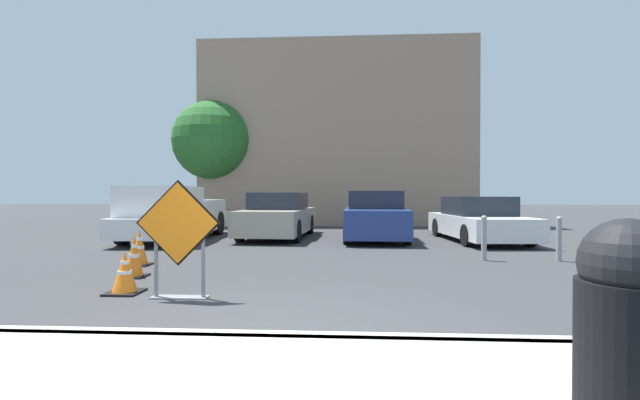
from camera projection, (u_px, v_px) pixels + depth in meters
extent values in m
plane|color=#333335|center=(321.00, 238.00, 13.82)|extent=(96.00, 96.00, 0.00)
cube|color=#999993|center=(228.00, 394.00, 2.82)|extent=(21.87, 2.03, 0.14)
cube|color=#999993|center=(259.00, 341.00, 3.83)|extent=(21.87, 0.20, 0.14)
cube|color=black|center=(178.00, 223.00, 5.67)|extent=(1.14, 0.02, 1.14)
cube|color=orange|center=(178.00, 223.00, 5.65)|extent=(1.07, 0.02, 1.07)
cube|color=slate|center=(180.00, 297.00, 5.73)|extent=(0.76, 0.20, 0.02)
cube|color=slate|center=(156.00, 260.00, 5.74)|extent=(0.04, 0.04, 1.01)
cube|color=slate|center=(203.00, 261.00, 5.70)|extent=(0.04, 0.04, 1.01)
cube|color=black|center=(125.00, 292.00, 6.01)|extent=(0.46, 0.46, 0.03)
cone|color=orange|center=(125.00, 271.00, 6.00)|extent=(0.34, 0.34, 0.56)
cylinder|color=white|center=(125.00, 263.00, 6.00)|extent=(0.11, 0.11, 0.05)
cylinder|color=white|center=(125.00, 272.00, 6.00)|extent=(0.19, 0.19, 0.05)
cube|color=black|center=(134.00, 276.00, 7.20)|extent=(0.40, 0.40, 0.03)
cone|color=orange|center=(134.00, 255.00, 7.19)|extent=(0.29, 0.29, 0.69)
cylinder|color=white|center=(134.00, 246.00, 7.19)|extent=(0.09, 0.09, 0.06)
cylinder|color=white|center=(134.00, 256.00, 7.19)|extent=(0.16, 0.16, 0.06)
cube|color=black|center=(139.00, 264.00, 8.40)|extent=(0.43, 0.43, 0.03)
cone|color=orange|center=(139.00, 247.00, 8.39)|extent=(0.32, 0.32, 0.68)
cylinder|color=white|center=(139.00, 239.00, 8.39)|extent=(0.10, 0.10, 0.06)
cylinder|color=white|center=(139.00, 247.00, 8.39)|extent=(0.18, 0.18, 0.06)
cube|color=silver|center=(176.00, 223.00, 13.31)|extent=(2.17, 5.28, 0.55)
cube|color=silver|center=(161.00, 202.00, 12.13)|extent=(1.90, 2.15, 0.85)
cube|color=silver|center=(198.00, 206.00, 15.55)|extent=(1.89, 0.17, 0.45)
cube|color=silver|center=(215.00, 206.00, 14.33)|extent=(0.19, 2.50, 0.45)
cube|color=silver|center=(159.00, 206.00, 14.37)|extent=(0.19, 2.50, 0.45)
cylinder|color=black|center=(189.00, 231.00, 11.73)|extent=(0.27, 0.81, 0.80)
cylinder|color=black|center=(123.00, 231.00, 11.77)|extent=(0.27, 0.81, 0.80)
cylinder|color=black|center=(218.00, 223.00, 14.85)|extent=(0.27, 0.81, 0.80)
cylinder|color=black|center=(166.00, 223.00, 14.90)|extent=(0.27, 0.81, 0.80)
cube|color=#A39984|center=(278.00, 220.00, 13.88)|extent=(2.10, 4.66, 0.74)
cube|color=#1E232D|center=(279.00, 201.00, 13.98)|extent=(1.74, 2.19, 0.53)
cylinder|color=black|center=(296.00, 231.00, 12.38)|extent=(0.24, 0.69, 0.68)
cylinder|color=black|center=(240.00, 230.00, 12.57)|extent=(0.24, 0.69, 0.68)
cylinder|color=black|center=(310.00, 224.00, 15.19)|extent=(0.24, 0.69, 0.68)
cylinder|color=black|center=(263.00, 224.00, 15.38)|extent=(0.24, 0.69, 0.68)
cube|color=navy|center=(375.00, 221.00, 13.14)|extent=(1.94, 4.09, 0.80)
cube|color=#1E232D|center=(375.00, 200.00, 13.23)|extent=(1.65, 1.91, 0.54)
cylinder|color=black|center=(407.00, 234.00, 11.82)|extent=(0.22, 0.62, 0.62)
cylinder|color=black|center=(347.00, 233.00, 11.97)|extent=(0.22, 0.62, 0.62)
cylinder|color=black|center=(399.00, 227.00, 14.32)|extent=(0.22, 0.62, 0.62)
cylinder|color=black|center=(349.00, 227.00, 14.47)|extent=(0.22, 0.62, 0.62)
cube|color=silver|center=(479.00, 225.00, 12.86)|extent=(2.14, 4.64, 0.61)
cube|color=#1E232D|center=(477.00, 206.00, 12.96)|extent=(1.75, 2.19, 0.56)
cylinder|color=black|center=(530.00, 235.00, 11.46)|extent=(0.24, 0.61, 0.60)
cylinder|color=black|center=(467.00, 235.00, 11.45)|extent=(0.24, 0.61, 0.60)
cylinder|color=black|center=(488.00, 227.00, 14.27)|extent=(0.24, 0.61, 0.60)
cylinder|color=black|center=(437.00, 227.00, 14.25)|extent=(0.24, 0.61, 0.60)
cylinder|color=black|center=(628.00, 356.00, 2.26)|extent=(0.51, 0.51, 0.79)
sphere|color=black|center=(629.00, 264.00, 2.25)|extent=(0.49, 0.49, 0.49)
cylinder|color=gray|center=(484.00, 239.00, 9.00)|extent=(0.11, 0.11, 0.90)
sphere|color=gray|center=(484.00, 218.00, 9.00)|extent=(0.12, 0.12, 0.12)
cylinder|color=gray|center=(559.00, 240.00, 8.91)|extent=(0.11, 0.11, 0.88)
sphere|color=gray|center=(559.00, 219.00, 8.91)|extent=(0.12, 0.12, 0.12)
cube|color=gray|center=(337.00, 139.00, 21.36)|extent=(12.53, 5.00, 8.40)
cylinder|color=#513823|center=(213.00, 198.00, 19.56)|extent=(0.32, 0.32, 2.52)
sphere|color=#235B23|center=(212.00, 140.00, 19.53)|extent=(3.61, 3.61, 3.61)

